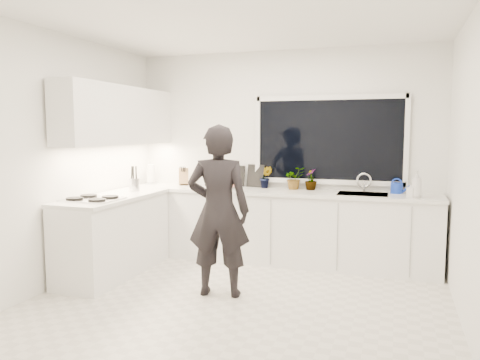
% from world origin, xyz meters
% --- Properties ---
extents(floor, '(4.00, 3.50, 0.02)m').
position_xyz_m(floor, '(0.00, 0.00, -0.01)').
color(floor, beige).
rests_on(floor, ground).
extents(wall_back, '(4.00, 0.02, 2.70)m').
position_xyz_m(wall_back, '(0.00, 1.76, 1.35)').
color(wall_back, white).
rests_on(wall_back, ground).
extents(wall_left, '(0.02, 3.50, 2.70)m').
position_xyz_m(wall_left, '(-2.01, 0.00, 1.35)').
color(wall_left, white).
rests_on(wall_left, ground).
extents(wall_right, '(0.02, 3.50, 2.70)m').
position_xyz_m(wall_right, '(2.01, 0.00, 1.35)').
color(wall_right, white).
rests_on(wall_right, ground).
extents(ceiling, '(4.00, 3.50, 0.02)m').
position_xyz_m(ceiling, '(0.00, 0.00, 2.71)').
color(ceiling, white).
rests_on(ceiling, wall_back).
extents(window, '(1.80, 0.02, 1.00)m').
position_xyz_m(window, '(0.60, 1.73, 1.55)').
color(window, black).
rests_on(window, wall_back).
extents(base_cabinets_back, '(3.92, 0.58, 0.88)m').
position_xyz_m(base_cabinets_back, '(0.00, 1.45, 0.44)').
color(base_cabinets_back, white).
rests_on(base_cabinets_back, floor).
extents(base_cabinets_left, '(0.58, 1.60, 0.88)m').
position_xyz_m(base_cabinets_left, '(-1.67, 0.35, 0.44)').
color(base_cabinets_left, white).
rests_on(base_cabinets_left, floor).
extents(countertop_back, '(3.94, 0.62, 0.04)m').
position_xyz_m(countertop_back, '(0.00, 1.44, 0.90)').
color(countertop_back, silver).
rests_on(countertop_back, base_cabinets_back).
extents(countertop_left, '(0.62, 1.60, 0.04)m').
position_xyz_m(countertop_left, '(-1.67, 0.35, 0.90)').
color(countertop_left, silver).
rests_on(countertop_left, base_cabinets_left).
extents(upper_cabinets, '(0.34, 2.10, 0.70)m').
position_xyz_m(upper_cabinets, '(-1.79, 0.70, 1.85)').
color(upper_cabinets, white).
rests_on(upper_cabinets, wall_left).
extents(sink, '(0.58, 0.42, 0.14)m').
position_xyz_m(sink, '(1.05, 1.45, 0.87)').
color(sink, silver).
rests_on(sink, countertop_back).
extents(faucet, '(0.03, 0.03, 0.22)m').
position_xyz_m(faucet, '(1.05, 1.65, 1.03)').
color(faucet, silver).
rests_on(faucet, countertop_back).
extents(stovetop, '(0.56, 0.48, 0.03)m').
position_xyz_m(stovetop, '(-1.69, -0.00, 0.94)').
color(stovetop, black).
rests_on(stovetop, countertop_left).
extents(person, '(0.70, 0.53, 1.73)m').
position_xyz_m(person, '(-0.26, 0.08, 0.87)').
color(person, black).
rests_on(person, floor).
extents(pizza_tray, '(0.51, 0.43, 0.03)m').
position_xyz_m(pizza_tray, '(-0.72, 1.42, 0.94)').
color(pizza_tray, silver).
rests_on(pizza_tray, countertop_back).
extents(pizza, '(0.46, 0.39, 0.01)m').
position_xyz_m(pizza, '(-0.72, 1.42, 0.95)').
color(pizza, red).
rests_on(pizza, pizza_tray).
extents(watering_can, '(0.18, 0.18, 0.13)m').
position_xyz_m(watering_can, '(1.43, 1.61, 0.98)').
color(watering_can, '#1332B2').
rests_on(watering_can, countertop_back).
extents(paper_towel_roll, '(0.12, 0.12, 0.26)m').
position_xyz_m(paper_towel_roll, '(-1.85, 1.55, 1.05)').
color(paper_towel_roll, silver).
rests_on(paper_towel_roll, countertop_back).
extents(knife_block, '(0.16, 0.14, 0.22)m').
position_xyz_m(knife_block, '(-1.36, 1.59, 1.03)').
color(knife_block, olive).
rests_on(knife_block, countertop_back).
extents(utensil_crock, '(0.14, 0.14, 0.16)m').
position_xyz_m(utensil_crock, '(-1.66, 0.80, 1.00)').
color(utensil_crock, '#BCBCC1').
rests_on(utensil_crock, countertop_left).
extents(picture_frame_large, '(0.22, 0.04, 0.28)m').
position_xyz_m(picture_frame_large, '(-0.62, 1.69, 1.06)').
color(picture_frame_large, black).
rests_on(picture_frame_large, countertop_back).
extents(picture_frame_small, '(0.25, 0.07, 0.30)m').
position_xyz_m(picture_frame_small, '(-0.35, 1.69, 1.07)').
color(picture_frame_small, black).
rests_on(picture_frame_small, countertop_back).
extents(herb_plants, '(0.78, 0.33, 0.29)m').
position_xyz_m(herb_plants, '(0.16, 1.61, 1.06)').
color(herb_plants, '#26662D').
rests_on(herb_plants, countertop_back).
extents(soap_bottles, '(0.19, 0.16, 0.31)m').
position_xyz_m(soap_bottles, '(1.63, 1.30, 1.06)').
color(soap_bottles, '#D8BF66').
rests_on(soap_bottles, countertop_back).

